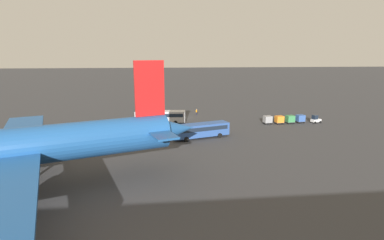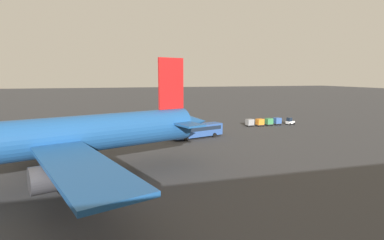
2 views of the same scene
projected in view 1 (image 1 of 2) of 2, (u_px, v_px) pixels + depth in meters
name	position (u px, v px, depth m)	size (l,w,h in m)	color
ground_plane	(181.00, 117.00, 82.99)	(600.00, 600.00, 0.00)	#38383A
airplane	(0.00, 150.00, 35.31)	(49.62, 43.32, 16.43)	#1E5193
shuttle_bus_near	(160.00, 116.00, 75.49)	(12.69, 3.92, 3.19)	silver
shuttle_bus_far	(201.00, 129.00, 62.44)	(12.49, 6.25, 3.05)	#2D5199
baggage_tug	(316.00, 119.00, 76.19)	(2.65, 2.15, 2.10)	white
worker_person	(196.00, 112.00, 86.00)	(0.38, 0.38, 1.74)	#1E1E2D
cargo_cart_blue	(300.00, 118.00, 76.26)	(2.20, 1.94, 2.06)	#38383D
cargo_cart_green	(290.00, 119.00, 75.52)	(2.20, 1.94, 2.06)	#38383D
cargo_cart_orange	(279.00, 119.00, 74.99)	(2.20, 1.94, 2.06)	#38383D
cargo_cart_grey	(268.00, 119.00, 74.94)	(2.20, 1.94, 2.06)	#38383D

